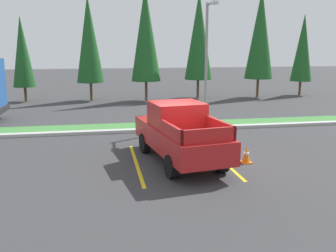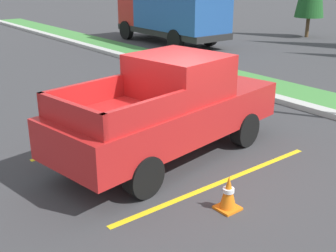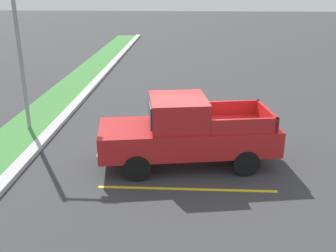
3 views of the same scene
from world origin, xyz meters
name	(u,v)px [view 3 (image 3 of 3)]	position (x,y,z in m)	size (l,w,h in m)	color
ground_plane	(188,158)	(0.00, 0.00, 0.00)	(120.00, 120.00, 0.00)	#38383A
parking_line_near	(187,189)	(-1.96, 0.00, 0.00)	(0.12, 4.80, 0.01)	yellow
parking_line_far	(188,144)	(1.14, 0.00, 0.00)	(0.12, 4.80, 0.01)	yellow
curb_strip	(31,153)	(0.00, 5.00, 0.07)	(56.00, 0.40, 0.15)	#B2B2AD
pickup_truck_main	(186,132)	(-0.42, 0.05, 1.04)	(2.68, 5.45, 2.10)	black
street_light	(22,31)	(2.19, 5.73, 3.61)	(0.24, 1.49, 6.14)	gray
traffic_cone	(204,129)	(1.87, -0.57, 0.29)	(0.36, 0.36, 0.60)	orange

